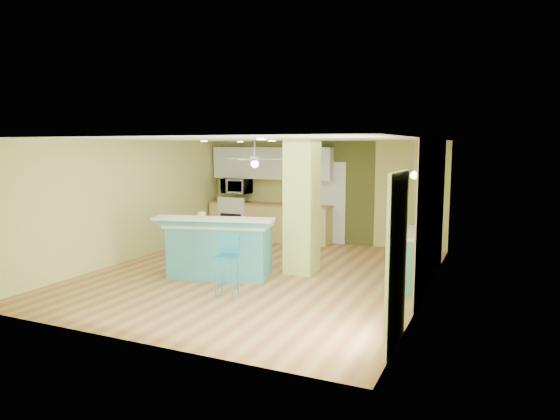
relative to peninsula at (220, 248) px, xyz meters
The scene contains 23 objects.
floor 0.89m from the peninsula, 30.53° to the left, with size 6.00×7.00×0.01m, color brown.
ceiling 2.10m from the peninsula, 30.53° to the left, with size 6.00×7.00×0.01m, color white.
wall_back 3.98m from the peninsula, 80.93° to the left, with size 6.00×0.01×2.50m, color #C1C66A.
wall_front 3.28m from the peninsula, 78.88° to the right, with size 6.00×0.01×2.50m, color #C1C66A.
wall_left 2.52m from the peninsula, behind, with size 0.01×7.00×2.50m, color #C1C66A.
wall_right 3.71m from the peninsula, ahead, with size 0.01×7.00×2.50m, color #C1C66A.
wood_panel 3.80m from the peninsula, 14.97° to the left, with size 0.02×3.40×2.50m, color #927853.
olive_accent 4.00m from the peninsula, 78.02° to the left, with size 2.20×0.02×2.50m, color #485020.
interior_door 3.94m from the peninsula, 77.94° to the left, with size 0.82×0.05×2.00m, color silver.
french_door 4.11m from the peninsula, 28.35° to the right, with size 0.04×1.08×2.10m, color silver.
column 1.70m from the peninsula, 34.29° to the left, with size 0.55×0.55×2.50m, color #B2C45B.
kitchen_run 3.63m from the peninsula, 100.84° to the left, with size 3.25×0.63×0.94m.
stove 3.91m from the peninsula, 114.67° to the left, with size 0.76×0.66×1.08m.
upper_cabinets 4.01m from the peninsula, 100.50° to the left, with size 3.20×0.34×0.80m, color silver.
microwave 4.01m from the peninsula, 114.61° to the left, with size 0.70×0.48×0.39m, color white.
ceiling_fan 2.87m from the peninsula, 101.54° to the left, with size 1.41×1.41×0.61m.
pendant_lamp 3.71m from the peninsula, 18.83° to the left, with size 0.14×0.14×0.69m.
wall_decor 3.90m from the peninsula, 18.00° to the left, with size 0.03×0.90×0.70m, color brown.
peninsula is the anchor object (origin of this frame).
bar_stool 1.22m from the peninsula, 52.97° to the right, with size 0.38×0.38×0.99m.
side_counter 3.43m from the peninsula, 14.52° to the left, with size 0.61×1.44×0.93m.
fruit_bowl 3.57m from the peninsula, 92.61° to the left, with size 0.29×0.29×0.07m, color #392517.
canister 0.69m from the peninsula, behind, with size 0.15×0.15×0.17m, color yellow.
Camera 1 is at (4.07, -8.11, 2.39)m, focal length 32.00 mm.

